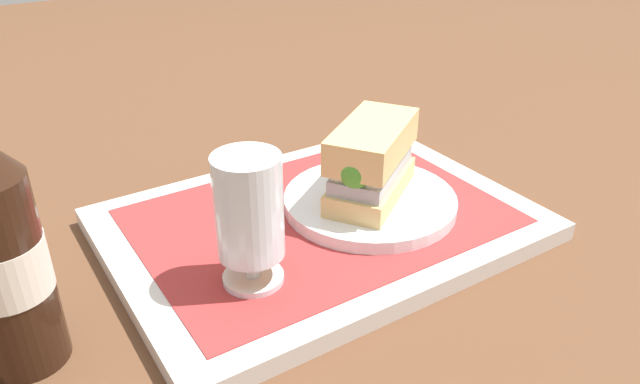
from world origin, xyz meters
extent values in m
plane|color=brown|center=(0.00, 0.00, 0.00)|extent=(3.00, 3.00, 0.00)
cube|color=silver|center=(0.00, 0.00, 0.01)|extent=(0.44, 0.32, 0.02)
cube|color=#9E2D2D|center=(0.00, 0.00, 0.02)|extent=(0.38, 0.27, 0.00)
cylinder|color=white|center=(-0.06, 0.01, 0.03)|extent=(0.19, 0.19, 0.01)
cube|color=tan|center=(-0.06, 0.01, 0.05)|extent=(0.14, 0.13, 0.02)
cube|color=#9EA3A8|center=(-0.06, 0.01, 0.07)|extent=(0.13, 0.11, 0.02)
cube|color=silver|center=(-0.06, 0.01, 0.08)|extent=(0.12, 0.10, 0.01)
sphere|color=#47932D|center=(-0.01, 0.04, 0.09)|extent=(0.04, 0.04, 0.04)
cube|color=tan|center=(-0.06, 0.01, 0.10)|extent=(0.14, 0.13, 0.04)
cylinder|color=silver|center=(0.11, 0.06, 0.02)|extent=(0.06, 0.06, 0.01)
cylinder|color=silver|center=(0.11, 0.06, 0.04)|extent=(0.01, 0.01, 0.02)
cylinder|color=silver|center=(0.11, 0.06, 0.10)|extent=(0.06, 0.06, 0.09)
cylinder|color=gold|center=(0.11, 0.06, 0.07)|extent=(0.06, 0.06, 0.05)
cylinder|color=white|center=(0.11, 0.06, 0.10)|extent=(0.05, 0.05, 0.01)
cylinder|color=black|center=(0.30, 0.03, 0.08)|extent=(0.06, 0.06, 0.17)
cylinder|color=silver|center=(0.30, 0.03, 0.09)|extent=(0.07, 0.07, 0.05)
camera|label=1|loc=(0.31, 0.47, 0.36)|focal=34.08mm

